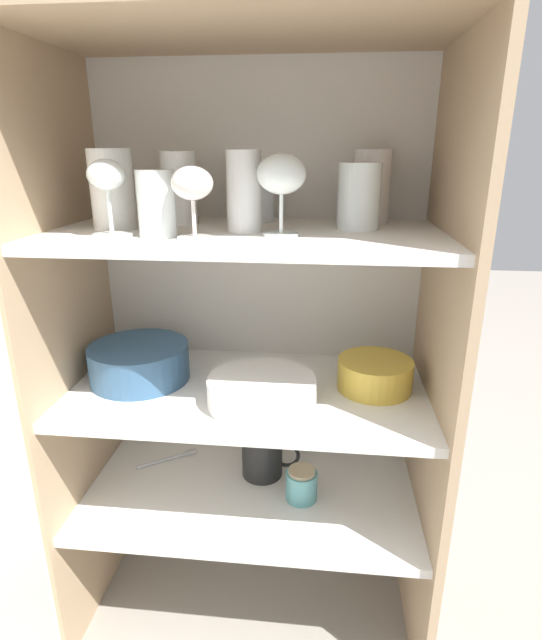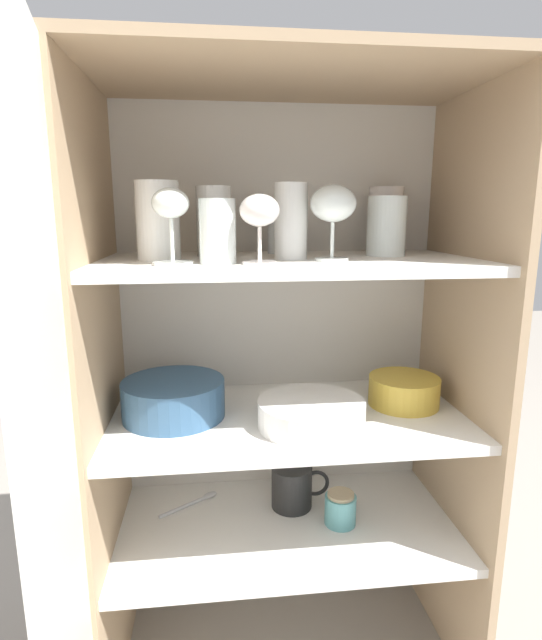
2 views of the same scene
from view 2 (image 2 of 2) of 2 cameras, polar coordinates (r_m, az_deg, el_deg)
name	(u,v)px [view 2 (image 2 of 2)]	position (r m, az deg, el deg)	size (l,w,h in m)	color
cupboard_back_panel	(276,368)	(1.28, 0.63, -5.46)	(0.79, 0.02, 1.26)	silver
cupboard_side_left	(104,404)	(1.10, -18.54, -9.10)	(0.02, 0.43, 1.26)	tan
cupboard_side_right	(458,389)	(1.20, 20.63, -7.43)	(0.02, 0.43, 1.26)	tan
cupboard_top_panel	(291,75)	(1.04, 2.28, 26.21)	(0.79, 0.43, 0.02)	tan
shelf_board_lower	(287,527)	(1.23, 1.88, -22.56)	(0.75, 0.39, 0.02)	white
shelf_board_middle	(288,418)	(1.10, 1.97, -11.14)	(0.75, 0.39, 0.02)	white
shelf_board_upper	(289,263)	(1.02, 2.11, 6.49)	(0.75, 0.39, 0.02)	white
cupboard_door	(59,522)	(0.74, -23.03, -20.45)	(0.09, 0.39, 1.26)	silver
tumbler_glass_0	(214,222)	(1.08, -6.53, 11.12)	(0.07, 0.07, 0.14)	white
tumbler_glass_1	(293,221)	(1.00, 2.49, 11.19)	(0.07, 0.07, 0.15)	white
tumbler_glass_2	(386,226)	(1.11, 13.05, 10.40)	(0.08, 0.08, 0.12)	white
tumbler_glass_3	(385,220)	(1.21, 12.90, 11.09)	(0.08, 0.08, 0.15)	silver
tumbler_glass_4	(283,233)	(1.14, 1.42, 9.91)	(0.07, 0.07, 0.09)	white
tumbler_glass_5	(217,231)	(0.92, -6.14, 10.03)	(0.07, 0.07, 0.12)	white
tumbler_glass_6	(158,221)	(1.00, -12.80, 10.97)	(0.08, 0.08, 0.15)	white
wine_glass_0	(171,211)	(0.90, -11.39, 12.15)	(0.07, 0.07, 0.13)	white
wine_glass_1	(333,206)	(0.97, 7.11, 12.79)	(0.09, 0.09, 0.14)	white
wine_glass_2	(259,215)	(0.89, -1.33, 11.96)	(0.07, 0.07, 0.12)	silver
plate_stack_white	(311,413)	(1.03, 4.62, -10.59)	(0.22, 0.22, 0.05)	white
mixing_bowl_large	(174,397)	(1.09, -11.08, -8.63)	(0.22, 0.22, 0.08)	#33567A
serving_bowl_small	(404,389)	(1.17, 14.95, -7.68)	(0.16, 0.16, 0.07)	gold
coffee_mug_primary	(293,486)	(1.26, 2.49, -18.46)	(0.14, 0.10, 0.10)	black
storage_jar	(340,509)	(1.22, 7.93, -20.57)	(0.07, 0.07, 0.08)	#5BA3A8
serving_spoon	(194,502)	(1.30, -8.76, -19.86)	(0.14, 0.10, 0.01)	silver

